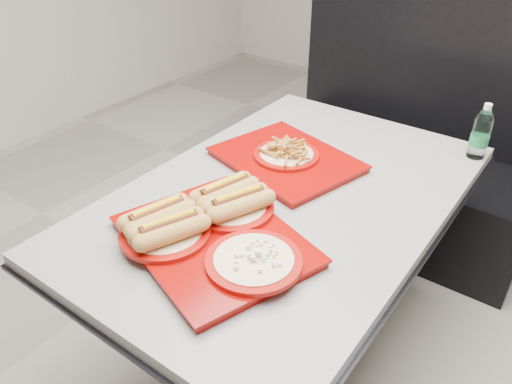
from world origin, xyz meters
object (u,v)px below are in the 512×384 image
Objects in this scene: booth_bench at (404,156)px; tray_far at (286,156)px; diner_table at (286,234)px; water_bottle at (481,134)px; tray_near at (211,229)px.

booth_bench is 1.01m from tray_far.
diner_table is at bearing -55.50° from tray_far.
diner_table is 2.63× the size of tray_far.
diner_table is at bearing -90.00° from booth_bench.
water_bottle is (0.41, -0.50, 0.44)m from booth_bench.
booth_bench is 0.78m from water_bottle.
tray_near is 1.02m from water_bottle.
water_bottle reaches higher than tray_near.
diner_table is at bearing 83.91° from tray_near.
booth_bench reaches higher than diner_table.
diner_table is 1.05× the size of booth_bench.
booth_bench is at bearing 88.59° from tray_near.
diner_table is at bearing -124.52° from water_bottle.
tray_far is at bearing -139.77° from water_bottle.
water_bottle is (0.44, 0.92, 0.05)m from tray_near.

